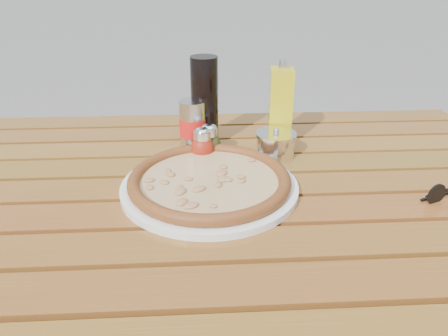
{
  "coord_description": "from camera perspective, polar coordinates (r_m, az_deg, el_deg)",
  "views": [
    {
      "loc": [
        -0.05,
        -0.8,
        1.19
      ],
      "look_at": [
        0.0,
        0.02,
        0.78
      ],
      "focal_mm": 35.0,
      "sensor_mm": 36.0,
      "label": 1
    }
  ],
  "objects": [
    {
      "name": "parmesan_tin",
      "position": [
        1.04,
        6.74,
        3.1
      ],
      "size": [
        0.1,
        0.1,
        0.07
      ],
      "rotation": [
        0.0,
        0.0,
        -0.05
      ],
      "color": "silver",
      "rests_on": "table"
    },
    {
      "name": "dark_bottle",
      "position": [
        1.07,
        -2.55,
        8.61
      ],
      "size": [
        0.09,
        0.09,
        0.22
      ],
      "primitive_type": "cylinder",
      "rotation": [
        0.0,
        0.0,
        -0.41
      ],
      "color": "black",
      "rests_on": "table"
    },
    {
      "name": "soda_can",
      "position": [
        1.07,
        -4.05,
        5.63
      ],
      "size": [
        0.09,
        0.09,
        0.12
      ],
      "rotation": [
        0.0,
        0.0,
        -0.38
      ],
      "color": "silver",
      "rests_on": "table"
    },
    {
      "name": "table",
      "position": [
        0.95,
        0.07,
        -6.27
      ],
      "size": [
        1.4,
        0.9,
        0.75
      ],
      "color": "#3A1B0D",
      "rests_on": "ground"
    },
    {
      "name": "oregano_shaker",
      "position": [
        1.03,
        -1.94,
        3.53
      ],
      "size": [
        0.06,
        0.06,
        0.08
      ],
      "rotation": [
        0.0,
        0.0,
        -0.22
      ],
      "color": "#3B3F19",
      "rests_on": "table"
    },
    {
      "name": "sunglasses",
      "position": [
        0.96,
        27.11,
        -2.75
      ],
      "size": [
        0.11,
        0.06,
        0.04
      ],
      "rotation": [
        0.0,
        0.0,
        0.36
      ],
      "color": "black",
      "rests_on": "table"
    },
    {
      "name": "olive_oil_cruet",
      "position": [
        1.09,
        7.37,
        8.0
      ],
      "size": [
        0.06,
        0.06,
        0.21
      ],
      "rotation": [
        0.0,
        0.0,
        -0.09
      ],
      "color": "gold",
      "rests_on": "table"
    },
    {
      "name": "pepper_shaker",
      "position": [
        1.01,
        -2.84,
        3.03
      ],
      "size": [
        0.07,
        0.07,
        0.08
      ],
      "rotation": [
        0.0,
        0.0,
        0.43
      ],
      "color": "#AE2813",
      "rests_on": "table"
    },
    {
      "name": "plate",
      "position": [
        0.89,
        -1.9,
        -2.48
      ],
      "size": [
        0.47,
        0.47,
        0.01
      ],
      "primitive_type": "cylinder",
      "rotation": [
        0.0,
        0.0,
        0.4
      ],
      "color": "white",
      "rests_on": "table"
    },
    {
      "name": "pizza",
      "position": [
        0.88,
        -1.91,
        -1.58
      ],
      "size": [
        0.38,
        0.38,
        0.03
      ],
      "rotation": [
        0.0,
        0.0,
        0.16
      ],
      "color": "beige",
      "rests_on": "plate"
    }
  ]
}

